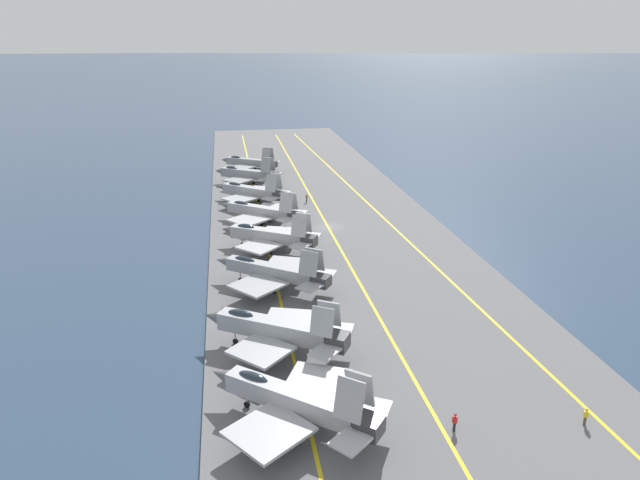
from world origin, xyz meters
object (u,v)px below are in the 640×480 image
parked_jet_fifth (261,211)px  crew_yellow_vest (586,416)px  parked_jet_seventh (247,174)px  crew_brown_vest (307,198)px  parked_jet_nearest (294,400)px  parked_jet_third (273,271)px  parked_jet_sixth (251,191)px  parked_jet_eighth (250,162)px  parked_jet_fourth (269,235)px  crew_red_vest (455,421)px  parked_jet_second (275,329)px

parked_jet_fifth → crew_yellow_vest: size_ratio=9.49×
parked_jet_seventh → crew_yellow_vest: parked_jet_seventh is taller
crew_brown_vest → parked_jet_nearest: bearing=170.9°
parked_jet_third → parked_jet_fifth: parked_jet_third is taller
parked_jet_nearest → parked_jet_third: 27.88m
parked_jet_sixth → parked_jet_eighth: size_ratio=1.01×
parked_jet_third → parked_jet_seventh: size_ratio=1.05×
parked_jet_third → crew_brown_vest: size_ratio=9.37×
parked_jet_nearest → parked_jet_fifth: size_ratio=0.99×
crew_brown_vest → crew_yellow_vest: 73.07m
parked_jet_sixth → parked_jet_eighth: bearing=-2.2°
parked_jet_fourth → parked_jet_fifth: parked_jet_fourth is taller
parked_jet_seventh → parked_jet_third: bearing=-179.1°
parked_jet_seventh → crew_red_vest: 87.31m
parked_jet_eighth → parked_jet_second: bearing=179.0°
parked_jet_nearest → parked_jet_second: (12.06, 0.48, 0.25)m
parked_jet_seventh → crew_red_vest: bearing=-171.2°
parked_jet_second → parked_jet_fifth: (43.75, -1.56, -0.55)m
parked_jet_second → crew_yellow_vest: parked_jet_second is taller
parked_jet_fifth → parked_jet_seventh: parked_jet_seventh is taller
parked_jet_eighth → parked_jet_fourth: bearing=-179.7°
parked_jet_nearest → parked_jet_fifth: bearing=-1.1°
parked_jet_fifth → parked_jet_sixth: size_ratio=1.05×
parked_jet_fourth → parked_jet_sixth: 26.89m
parked_jet_second → crew_brown_vest: (55.67, -11.31, -1.84)m
parked_jet_sixth → crew_red_vest: (-72.00, -13.16, -1.41)m
parked_jet_eighth → crew_yellow_vest: (-100.76, -23.43, -1.35)m
parked_jet_nearest → crew_yellow_vest: (-4.05, -24.49, -1.63)m
parked_jet_third → crew_brown_vest: (39.85, -10.17, -1.62)m
crew_yellow_vest → parked_jet_third: bearing=36.7°
parked_jet_fourth → crew_yellow_vest: bearing=-153.4°
parked_jet_third → crew_red_vest: parked_jet_third is taller
parked_jet_eighth → crew_brown_vest: bearing=-161.4°
parked_jet_second → crew_yellow_vest: (-16.11, -24.97, -1.87)m
parked_jet_nearest → parked_jet_second: 12.07m
parked_jet_third → crew_yellow_vest: size_ratio=9.66×
parked_jet_third → parked_jet_fifth: 27.94m
parked_jet_nearest → parked_jet_third: (27.88, -0.66, 0.02)m
parked_jet_seventh → crew_brown_vest: bearing=-144.6°
parked_jet_sixth → parked_jet_second: bearing=179.5°
parked_jet_nearest → parked_jet_sixth: bearing=-0.0°
parked_jet_fifth → crew_red_vest: parked_jet_fifth is taller
parked_jet_seventh → parked_jet_eighth: bearing=-5.4°
parked_jet_eighth → crew_yellow_vest: size_ratio=8.92×
parked_jet_eighth → crew_brown_vest: size_ratio=8.65×
parked_jet_nearest → parked_jet_third: parked_jet_nearest is taller
parked_jet_sixth → parked_jet_fifth: bearing=-175.4°
parked_jet_nearest → parked_jet_seventh: size_ratio=1.02×
parked_jet_sixth → parked_jet_seventh: bearing=0.9°
parked_jet_nearest → parked_jet_fourth: size_ratio=0.98×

